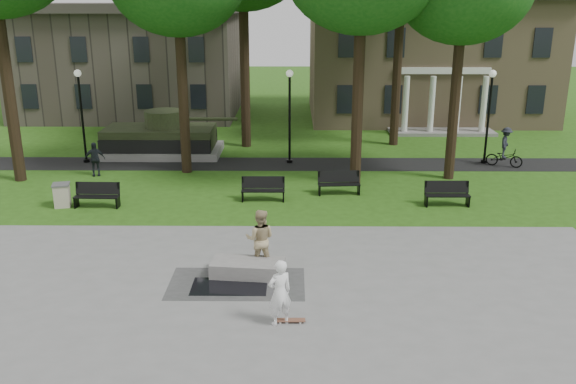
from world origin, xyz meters
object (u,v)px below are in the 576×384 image
Objects in this scene: skateboarder at (280,293)px; cyclist at (505,151)px; trash_bin at (62,195)px; friend_watching at (260,239)px; concrete_block at (248,268)px; park_bench_0 at (97,194)px.

cyclist is at bearing -152.72° from skateboarder.
friend_watching is at bearing -35.20° from trash_bin.
concrete_block is 1.16× the size of friend_watching.
skateboarder is 0.94× the size of friend_watching.
concrete_block is 2.29× the size of trash_bin.
cyclist reaches higher than skateboarder.
skateboarder is 13.01m from trash_bin.
trash_bin is (-19.95, -6.38, -0.33)m from cyclist.
park_bench_0 reaches higher than trash_bin.
skateboarder reaches higher than concrete_block.
concrete_block is 10.26m from trash_bin.
friend_watching is 9.06m from park_bench_0.
concrete_block is 3.18m from skateboarder.
friend_watching is at bearing 161.28° from cyclist.
concrete_block is 17.54m from cyclist.
park_bench_0 is at bearing 133.80° from cyclist.
cyclist reaches higher than trash_bin.
cyclist is 19.59m from park_bench_0.
friend_watching is 10.22m from trash_bin.
cyclist is 2.08× the size of trash_bin.
friend_watching is at bearing 57.34° from concrete_block.
skateboarder reaches higher than trash_bin.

